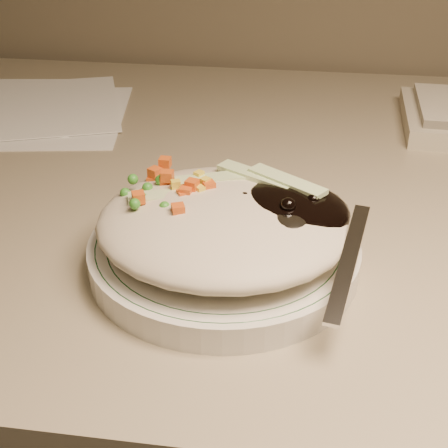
# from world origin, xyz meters

# --- Properties ---
(desk) EXTENTS (1.40, 0.70, 0.74)m
(desk) POSITION_xyz_m (0.00, 1.38, 0.54)
(desk) COLOR gray
(desk) RESTS_ON ground
(plate) EXTENTS (0.21, 0.21, 0.02)m
(plate) POSITION_xyz_m (-0.05, 1.21, 0.75)
(plate) COLOR silver
(plate) RESTS_ON desk
(plate_rim) EXTENTS (0.20, 0.20, 0.00)m
(plate_rim) POSITION_xyz_m (-0.05, 1.21, 0.76)
(plate_rim) COLOR #144723
(plate_rim) RESTS_ON plate
(meal) EXTENTS (0.20, 0.18, 0.05)m
(meal) POSITION_xyz_m (-0.04, 1.21, 0.78)
(meal) COLOR #B4AA92
(meal) RESTS_ON plate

